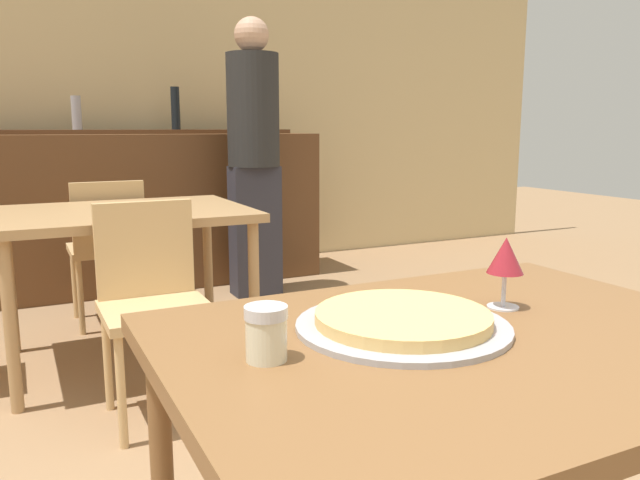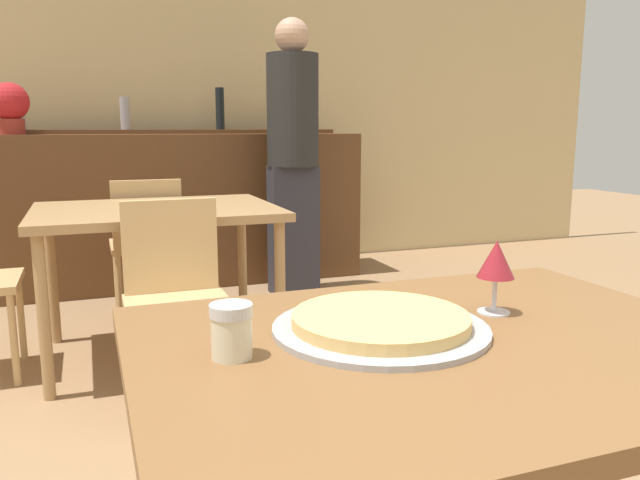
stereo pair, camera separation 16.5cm
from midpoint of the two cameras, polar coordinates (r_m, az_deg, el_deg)
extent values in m
cube|color=#D1B784|center=(5.07, -18.90, 12.92)|extent=(8.00, 0.05, 2.80)
cube|color=brown|center=(1.24, 9.62, -9.43)|extent=(1.17, 0.87, 0.04)
cylinder|color=brown|center=(1.95, 15.46, -13.56)|extent=(0.05, 0.05, 0.68)
cube|color=#A87F51|center=(3.08, -19.04, 2.26)|extent=(1.13, 0.87, 0.04)
cylinder|color=#A87F51|center=(2.76, -28.03, -7.12)|extent=(0.05, 0.05, 0.70)
cylinder|color=#A87F51|center=(2.90, -7.67, -5.20)|extent=(0.05, 0.05, 0.70)
cylinder|color=#A87F51|center=(3.49, -27.74, -3.66)|extent=(0.05, 0.05, 0.70)
cylinder|color=#A87F51|center=(3.60, -11.50, -2.28)|extent=(0.05, 0.05, 0.70)
cube|color=brown|center=(4.60, -17.44, 2.52)|extent=(2.60, 0.56, 1.07)
cube|color=brown|center=(4.70, -18.08, 9.39)|extent=(2.39, 0.24, 0.03)
cylinder|color=#9999A3|center=(4.66, -22.36, 10.71)|extent=(0.07, 0.07, 0.23)
cylinder|color=black|center=(4.76, -14.08, 11.61)|extent=(0.06, 0.06, 0.31)
cylinder|color=#5B3314|center=(4.95, -6.23, 11.38)|extent=(0.07, 0.07, 0.24)
cube|color=tan|center=(2.47, -16.56, -6.29)|extent=(0.40, 0.40, 0.04)
cube|color=tan|center=(2.60, -17.49, -0.80)|extent=(0.38, 0.04, 0.38)
cylinder|color=tan|center=(2.37, -19.70, -13.03)|extent=(0.03, 0.03, 0.42)
cylinder|color=tan|center=(2.42, -11.51, -12.08)|extent=(0.03, 0.03, 0.42)
cylinder|color=tan|center=(2.68, -20.59, -10.29)|extent=(0.03, 0.03, 0.42)
cylinder|color=tan|center=(2.73, -13.38, -9.53)|extent=(0.03, 0.03, 0.42)
cube|color=tan|center=(3.79, -20.15, -0.78)|extent=(0.40, 0.40, 0.04)
cube|color=tan|center=(3.58, -20.03, 1.99)|extent=(0.38, 0.04, 0.38)
cylinder|color=tan|center=(4.02, -17.82, -3.32)|extent=(0.03, 0.03, 0.42)
cylinder|color=tan|center=(3.99, -22.65, -3.73)|extent=(0.03, 0.03, 0.42)
cylinder|color=tan|center=(3.70, -17.01, -4.46)|extent=(0.03, 0.03, 0.42)
cylinder|color=tan|center=(3.66, -22.28, -4.92)|extent=(0.03, 0.03, 0.42)
cylinder|color=#A3A3A8|center=(1.25, 3.78, -7.92)|extent=(0.43, 0.43, 0.01)
cylinder|color=#E0B266|center=(1.24, 3.79, -7.13)|extent=(0.35, 0.35, 0.02)
cylinder|color=beige|center=(1.09, -9.33, -9.02)|extent=(0.07, 0.07, 0.08)
cylinder|color=silver|center=(1.07, -9.40, -6.59)|extent=(0.07, 0.07, 0.02)
cube|color=#2D2D38|center=(4.21, -7.06, 0.83)|extent=(0.32, 0.18, 0.86)
cylinder|color=#262626|center=(4.16, -7.30, 11.67)|extent=(0.34, 0.34, 0.72)
sphere|color=tan|center=(4.20, -7.46, 18.12)|extent=(0.22, 0.22, 0.22)
cylinder|color=silver|center=(1.42, 13.23, -6.02)|extent=(0.07, 0.07, 0.00)
cylinder|color=silver|center=(1.41, 13.29, -4.48)|extent=(0.01, 0.01, 0.07)
cone|color=maroon|center=(1.40, 13.42, -1.41)|extent=(0.08, 0.08, 0.08)
camera|label=1|loc=(0.08, -92.86, -0.52)|focal=35.00mm
camera|label=2|loc=(0.08, 87.14, 0.52)|focal=35.00mm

